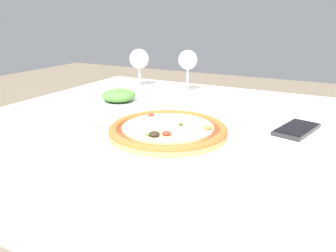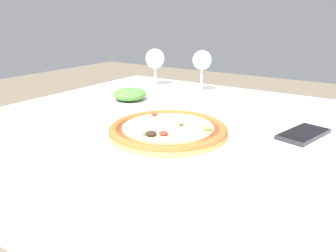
% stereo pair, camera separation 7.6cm
% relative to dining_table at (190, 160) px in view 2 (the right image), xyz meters
% --- Properties ---
extents(dining_table, '(1.19, 1.05, 0.75)m').
position_rel_dining_table_xyz_m(dining_table, '(0.00, 0.00, 0.00)').
color(dining_table, '#997047').
rests_on(dining_table, ground_plane).
extents(pizza_plate, '(0.31, 0.31, 0.04)m').
position_rel_dining_table_xyz_m(pizza_plate, '(-0.01, -0.10, 0.11)').
color(pizza_plate, white).
rests_on(pizza_plate, dining_table).
extents(fork, '(0.04, 0.17, 0.00)m').
position_rel_dining_table_xyz_m(fork, '(-0.37, -0.13, 0.09)').
color(fork, silver).
rests_on(fork, dining_table).
extents(wine_glass_far_left, '(0.08, 0.08, 0.15)m').
position_rel_dining_table_xyz_m(wine_glass_far_left, '(-0.37, 0.37, 0.20)').
color(wine_glass_far_left, silver).
rests_on(wine_glass_far_left, dining_table).
extents(wine_glass_far_right, '(0.08, 0.08, 0.16)m').
position_rel_dining_table_xyz_m(wine_glass_far_right, '(-0.16, 0.37, 0.20)').
color(wine_glass_far_right, silver).
rests_on(wine_glass_far_right, dining_table).
extents(cell_phone, '(0.10, 0.16, 0.01)m').
position_rel_dining_table_xyz_m(cell_phone, '(0.26, 0.09, 0.10)').
color(cell_phone, '#232328').
rests_on(cell_phone, dining_table).
extents(side_plate, '(0.19, 0.19, 0.05)m').
position_rel_dining_table_xyz_m(side_plate, '(-0.29, 0.11, 0.11)').
color(side_plate, white).
rests_on(side_plate, dining_table).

